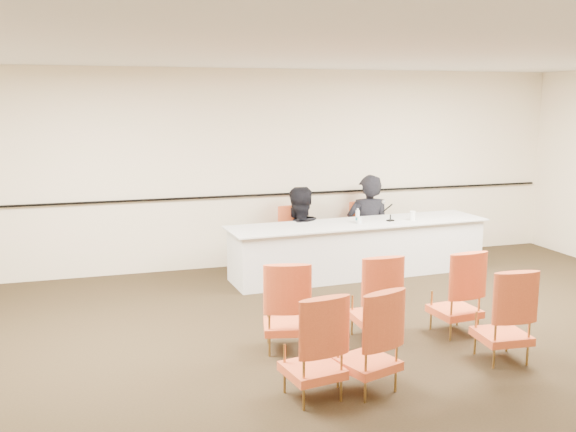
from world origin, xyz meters
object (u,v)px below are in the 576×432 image
object	(u,v)px
aud_chair_front_mid	(375,296)
aud_chair_front_right	(455,291)
aud_chair_back_mid	(367,339)
panelist_second_chair	(297,239)
microphone	(391,211)
panelist_main_chair	(368,233)
drinking_glass	(359,220)
aud_chair_front_left	(286,305)
coffee_cup	(413,216)
aud_chair_back_right	(503,314)
aud_chair_back_left	(313,345)
panel_table	(359,249)
water_bottle	(358,216)
panelist_second	(297,247)
panelist_main	(368,234)

from	to	relation	value
aud_chair_front_mid	aud_chair_front_right	distance (m)	0.93
aud_chair_back_mid	panelist_second_chair	bearing A→B (deg)	62.24
panelist_second_chair	microphone	distance (m)	1.45
panelist_second_chair	panelist_main_chair	bearing A→B (deg)	-0.00
drinking_glass	aud_chair_front_left	xyz separation A→B (m)	(-1.82, -2.35, -0.36)
coffee_cup	aud_chair_front_right	size ratio (longest dim) A/B	0.15
aud_chair_front_right	aud_chair_back_right	distance (m)	0.80
panelist_second_chair	aud_chair_front_mid	world-z (taller)	same
panelist_main_chair	drinking_glass	world-z (taller)	panelist_main_chair
coffee_cup	aud_chair_front_left	bearing A→B (deg)	-138.54
coffee_cup	aud_chair_back_left	distance (m)	4.46
panelist_main_chair	panelist_second_chair	bearing A→B (deg)	180.00
panel_table	aud_chair_back_left	size ratio (longest dim) A/B	4.10
aud_chair_back_right	water_bottle	bearing A→B (deg)	96.31
panel_table	aud_chair_front_left	xyz separation A→B (m)	(-1.86, -2.45, 0.08)
drinking_glass	aud_chair_front_right	bearing A→B (deg)	-87.88
panel_table	aud_chair_back_mid	xyz separation A→B (m)	(-1.45, -3.56, 0.08)
panelist_second	coffee_cup	bearing A→B (deg)	145.15
water_bottle	coffee_cup	distance (m)	0.85
aud_chair_front_mid	aud_chair_front_right	xyz separation A→B (m)	(0.93, -0.09, 0.00)
drinking_glass	aud_chair_back_mid	world-z (taller)	aud_chair_back_mid
panelist_main_chair	aud_chair_back_mid	bearing A→B (deg)	-117.53
microphone	aud_chair_front_left	distance (m)	3.38
panelist_main	aud_chair_back_left	world-z (taller)	panelist_main
drinking_glass	aud_chair_back_left	distance (m)	3.97
aud_chair_back_right	aud_chair_front_mid	bearing A→B (deg)	141.75
aud_chair_front_mid	aud_chair_back_mid	distance (m)	1.25
panelist_second	panelist_second_chair	bearing A→B (deg)	180.00
aud_chair_front_mid	panelist_main	bearing A→B (deg)	67.77
panelist_main_chair	aud_chair_front_mid	bearing A→B (deg)	-116.27
aud_chair_back_mid	water_bottle	bearing A→B (deg)	49.82
coffee_cup	aud_chair_back_right	bearing A→B (deg)	-102.63
panelist_main	microphone	distance (m)	0.80
panelist_second	aud_chair_back_mid	world-z (taller)	panelist_second
panelist_second_chair	aud_chair_front_right	distance (m)	3.18
drinking_glass	panelist_second_chair	bearing A→B (deg)	139.71
coffee_cup	panelist_main_chair	bearing A→B (deg)	120.58
aud_chair_front_mid	panelist_second	bearing A→B (deg)	88.81
microphone	panelist_main	bearing A→B (deg)	81.92
microphone	aud_chair_front_mid	distance (m)	2.79
water_bottle	drinking_glass	world-z (taller)	water_bottle
aud_chair_front_left	panelist_main_chair	bearing A→B (deg)	66.82
microphone	aud_chair_front_left	xyz separation A→B (m)	(-2.33, -2.40, -0.46)
aud_chair_front_left	aud_chair_front_right	size ratio (longest dim) A/B	1.00
panelist_second	water_bottle	distance (m)	1.06
panelist_second	aud_chair_front_mid	bearing A→B (deg)	74.25
panelist_main	panelist_second	distance (m)	1.20
panelist_main_chair	water_bottle	bearing A→B (deg)	-129.87
panelist_main	aud_chair_front_left	size ratio (longest dim) A/B	1.97
water_bottle	aud_chair_front_right	bearing A→B (deg)	-88.23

